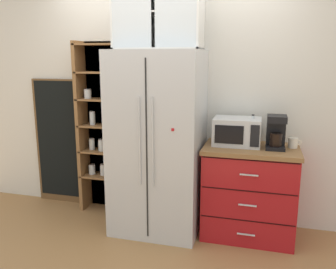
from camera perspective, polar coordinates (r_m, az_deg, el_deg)
The scene contains 12 objects.
ground_plane at distance 3.73m, azimuth -1.54°, elevation -14.75°, with size 10.75×10.75×0.00m, color #9E7042.
wall_back_cream at distance 3.73m, azimuth 0.14°, elevation 5.82°, with size 5.04×0.10×2.55m, color silver.
refrigerator at distance 3.42m, azimuth -1.62°, elevation -1.36°, with size 0.85×0.72×1.78m.
pantry_shelf_column at distance 3.94m, azimuth -10.51°, elevation 1.19°, with size 0.55×0.27×1.88m.
counter_cabinet at distance 3.48m, azimuth 13.13°, elevation -9.06°, with size 0.88×0.59×0.89m.
microwave at distance 3.38m, azimuth 11.24°, elevation 0.49°, with size 0.44×0.33×0.26m.
coffee_maker at distance 3.32m, azimuth 17.29°, elevation 0.43°, with size 0.17×0.20×0.31m.
mug_cream at distance 3.42m, azimuth 19.81°, elevation -1.29°, with size 0.12×0.09×0.09m.
bottle_amber at distance 3.38m, azimuth 13.64°, elevation 0.39°, with size 0.06×0.06×0.29m.
bottle_clear at distance 3.37m, azimuth 13.64°, elevation 0.42°, with size 0.06×0.06×0.30m.
upper_cabinet at distance 3.39m, azimuth -1.50°, elevation 19.19°, with size 0.82×0.32×0.66m.
chalkboard_menu at distance 4.29m, azimuth -17.40°, elevation -1.13°, with size 0.60×0.04×1.47m.
Camera 1 is at (0.97, -3.18, 1.69)m, focal length 37.18 mm.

